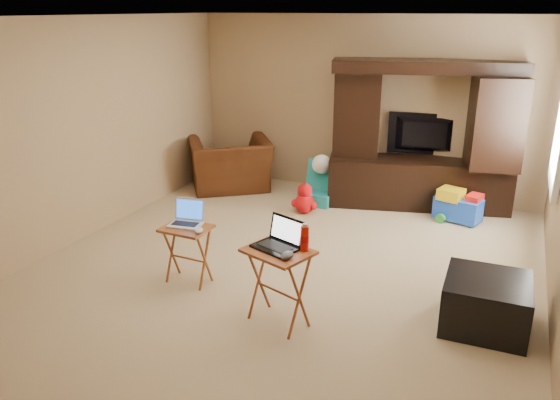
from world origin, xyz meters
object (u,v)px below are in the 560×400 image
at_px(ottoman, 486,303).
at_px(tray_table_right, 278,287).
at_px(laptop_right, 275,235).
at_px(mouse_right, 287,255).
at_px(recliner, 230,164).
at_px(child_rocker, 318,183).
at_px(mouse_left, 199,230).
at_px(push_toy, 458,205).
at_px(laptop_left, 184,214).
at_px(water_bottle, 305,239).
at_px(entertainment_center, 422,136).
at_px(television, 424,135).
at_px(tray_table_left, 188,255).
at_px(plush_toy, 305,198).

distance_m(ottoman, tray_table_right, 1.76).
relative_size(ottoman, laptop_right, 1.91).
bearing_deg(mouse_right, recliner, 125.36).
relative_size(child_rocker, mouse_left, 4.93).
xyz_separation_m(push_toy, laptop_right, (-1.16, -3.08, 0.59)).
distance_m(recliner, laptop_left, 2.95).
distance_m(ottoman, laptop_right, 1.88).
relative_size(recliner, water_bottle, 5.46).
relative_size(entertainment_center, ottoman, 3.49).
bearing_deg(mouse_left, television, 67.04).
height_order(laptop_right, water_bottle, laptop_right).
distance_m(recliner, child_rocker, 1.42).
distance_m(tray_table_left, laptop_right, 1.23).
distance_m(tray_table_right, mouse_left, 1.00).
bearing_deg(television, mouse_left, 59.27).
bearing_deg(ottoman, mouse_left, -171.15).
bearing_deg(ottoman, push_toy, 101.69).
relative_size(entertainment_center, tray_table_right, 3.48).
relative_size(child_rocker, ottoman, 0.85).
height_order(recliner, tray_table_left, recliner).
bearing_deg(television, laptop_right, 73.40).
bearing_deg(television, laptop_left, 55.61).
bearing_deg(television, tray_table_left, 56.23).
bearing_deg(laptop_left, child_rocker, 72.35).
relative_size(plush_toy, laptop_left, 1.35).
xyz_separation_m(ottoman, mouse_left, (-2.55, -0.40, 0.39)).
xyz_separation_m(ottoman, laptop_left, (-2.77, -0.30, 0.48)).
distance_m(laptop_right, mouse_right, 0.24).
height_order(plush_toy, push_toy, push_toy).
height_order(recliner, ottoman, recliner).
bearing_deg(entertainment_center, mouse_right, -110.79).
xyz_separation_m(recliner, child_rocker, (1.42, -0.08, -0.08)).
height_order(tray_table_left, laptop_left, laptop_left).
bearing_deg(child_rocker, laptop_right, -74.69).
distance_m(tray_table_left, mouse_right, 1.39).
height_order(child_rocker, laptop_right, laptop_right).
xyz_separation_m(tray_table_right, mouse_right, (0.13, -0.12, 0.37)).
relative_size(entertainment_center, recliner, 2.07).
distance_m(recliner, push_toy, 3.29).
relative_size(push_toy, laptop_right, 1.59).
bearing_deg(recliner, mouse_left, 76.78).
xyz_separation_m(television, water_bottle, (-0.33, -3.62, -0.15)).
bearing_deg(water_bottle, recliner, 127.94).
bearing_deg(laptop_right, recliner, 144.29).
distance_m(plush_toy, tray_table_right, 2.70).
relative_size(child_rocker, tray_table_left, 1.00).
distance_m(mouse_right, water_bottle, 0.23).
xyz_separation_m(child_rocker, laptop_right, (0.70, -3.00, 0.51)).
distance_m(tray_table_right, laptop_left, 1.25).
xyz_separation_m(television, tray_table_right, (-0.53, -3.70, -0.59)).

